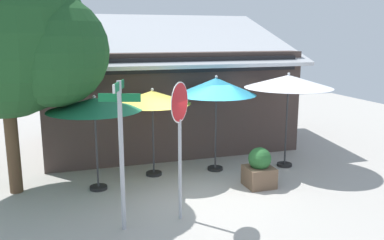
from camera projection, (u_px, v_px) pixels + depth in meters
The scene contains 10 objects.
ground_plane at pixel (204, 195), 10.02m from camera, with size 28.00×28.00×0.10m, color #ADA8A0.
cafe_building at pixel (163, 95), 14.42m from camera, with size 8.57×5.24×4.61m.
street_sign_post at pixel (121, 142), 7.79m from camera, with size 0.77×0.82×2.99m.
stop_sign at pixel (180, 124), 8.22m from camera, with size 0.54×0.65×2.92m.
patio_umbrella_forest_green_left at pixel (94, 105), 9.82m from camera, with size 2.30×2.30×2.41m.
patio_umbrella_mustard_center at pixel (152, 98), 10.86m from camera, with size 2.08×2.08×2.44m.
patio_umbrella_teal_right at pixel (216, 87), 11.24m from camera, with size 2.24×2.24×2.73m.
patio_umbrella_ivory_far_right at pixel (288, 82), 11.56m from camera, with size 2.52×2.52×2.78m.
shade_tree at pixel (13, 38), 9.29m from camera, with size 4.34×3.93×5.83m.
sidewalk_planter at pixel (259, 169), 10.37m from camera, with size 0.70×0.70×1.03m.
Camera 1 is at (-3.15, -8.88, 3.83)m, focal length 37.96 mm.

